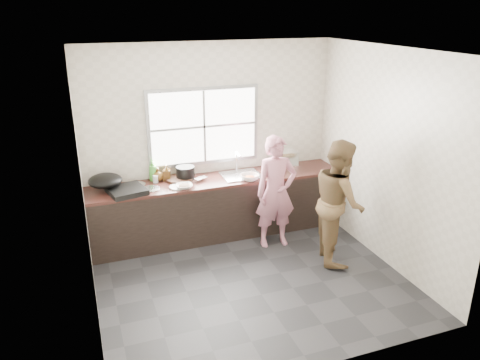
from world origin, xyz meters
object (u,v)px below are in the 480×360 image
object	(u,v)px
cutting_board	(179,179)
pot_lid_right	(151,189)
woman	(276,196)
burner	(127,191)
person_side	(339,201)
pot_lid_left	(136,185)
bottle_brown_tall	(167,173)
bottle_brown_short	(158,175)
wok	(105,181)
dish_rack	(283,160)
bottle_green	(153,170)
plate_food	(177,187)
glass_jar	(156,179)
bowl_mince	(184,186)
black_pot	(185,173)
bowl_crabs	(250,178)
bowl_held	(246,175)

from	to	relation	value
cutting_board	pot_lid_right	bearing A→B (deg)	-154.37
woman	burner	distance (m)	1.97
person_side	pot_lid_left	xyz separation A→B (m)	(-2.36, 1.30, 0.06)
pot_lid_right	bottle_brown_tall	bearing A→B (deg)	44.73
bottle_brown_short	wok	bearing A→B (deg)	-169.20
burner	dish_rack	distance (m)	2.30
bottle_green	burner	world-z (taller)	bottle_green
person_side	cutting_board	world-z (taller)	person_side
plate_food	dish_rack	size ratio (longest dim) A/B	0.59
glass_jar	bowl_mince	bearing A→B (deg)	-46.73
cutting_board	black_pot	size ratio (longest dim) A/B	1.48
bottle_green	dish_rack	size ratio (longest dim) A/B	0.79
plate_food	wok	distance (m)	0.93
bowl_mince	bottle_brown_short	world-z (taller)	bottle_brown_short
bowl_crabs	glass_jar	world-z (taller)	glass_jar
black_pot	bottle_brown_short	world-z (taller)	black_pot
bottle_brown_short	wok	xyz separation A→B (m)	(-0.71, -0.14, 0.05)
bottle_brown_short	dish_rack	size ratio (longest dim) A/B	0.47
bowl_mince	wok	size ratio (longest dim) A/B	0.49
bowl_mince	pot_lid_right	world-z (taller)	bowl_mince
woman	pot_lid_right	world-z (taller)	woman
woman	glass_jar	size ratio (longest dim) A/B	13.83
cutting_board	plate_food	size ratio (longest dim) A/B	1.71
bottle_brown_tall	wok	world-z (taller)	wok
bottle_brown_tall	person_side	bearing A→B (deg)	-35.11
bottle_brown_short	pot_lid_left	size ratio (longest dim) A/B	0.71
bottle_brown_short	pot_lid_right	bearing A→B (deg)	-117.90
person_side	plate_food	xyz separation A→B (m)	(-1.85, 1.02, 0.07)
bowl_mince	black_pot	world-z (taller)	black_pot
cutting_board	dish_rack	bearing A→B (deg)	-2.44
bottle_green	bottle_brown_short	bearing A→B (deg)	-35.44
bowl_mince	wok	xyz separation A→B (m)	(-0.99, 0.26, 0.12)
plate_food	wok	bearing A→B (deg)	167.02
cutting_board	dish_rack	distance (m)	1.56
wok	pot_lid_right	world-z (taller)	wok
bowl_held	bottle_green	size ratio (longest dim) A/B	0.61
person_side	bottle_green	distance (m)	2.54
bottle_green	glass_jar	size ratio (longest dim) A/B	2.83
cutting_board	bowl_mince	distance (m)	0.32
bowl_mince	bowl_held	distance (m)	0.93
woman	bottle_brown_short	size ratio (longest dim) A/B	8.19
person_side	dish_rack	size ratio (longest dim) A/B	4.29
bottle_green	burner	xyz separation A→B (m)	(-0.41, -0.35, -0.11)
plate_food	burner	distance (m)	0.66
cutting_board	pot_lid_right	size ratio (longest dim) A/B	1.61
bowl_crabs	bowl_held	size ratio (longest dim) A/B	1.17
bowl_crabs	bottle_green	distance (m)	1.34
bowl_crabs	burner	size ratio (longest dim) A/B	0.47
glass_jar	black_pot	bearing A→B (deg)	-1.43
pot_lid_left	bowl_held	bearing A→B (deg)	-7.20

